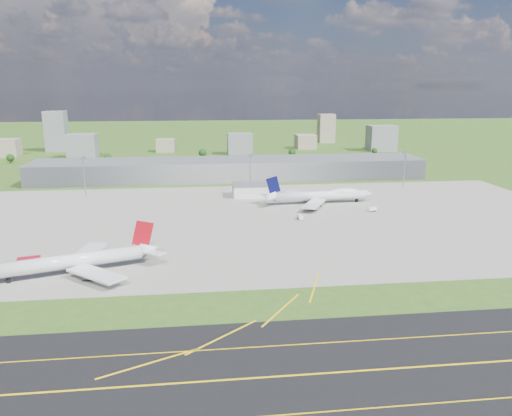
{
  "coord_description": "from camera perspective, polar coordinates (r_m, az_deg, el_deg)",
  "views": [
    {
      "loc": [
        -26.03,
        -219.61,
        70.71
      ],
      "look_at": [
        3.88,
        30.46,
        9.0
      ],
      "focal_mm": 35.0,
      "sensor_mm": 36.0,
      "label": 1
    }
  ],
  "objects": [
    {
      "name": "airliner_red_twin",
      "position": [
        205.88,
        -19.83,
        -5.73
      ],
      "size": [
        65.18,
        49.61,
        18.37
      ],
      "rotation": [
        0.0,
        0.0,
        3.46
      ],
      "color": "silver",
      "rests_on": "ground"
    },
    {
      "name": "ops_building",
      "position": [
        328.48,
        -0.38,
        2.05
      ],
      "size": [
        26.0,
        16.0,
        8.0
      ],
      "primitive_type": "cube",
      "color": "silver",
      "rests_on": "ground"
    },
    {
      "name": "terminal",
      "position": [
        390.64,
        -2.92,
        4.44
      ],
      "size": [
        300.0,
        42.0,
        15.0
      ],
      "primitive_type": "cube",
      "color": "gray",
      "rests_on": "ground"
    },
    {
      "name": "mast_east",
      "position": [
        368.92,
        16.64,
        4.93
      ],
      "size": [
        3.5,
        2.0,
        25.9
      ],
      "color": "gray",
      "rests_on": "ground"
    },
    {
      "name": "van_white_near",
      "position": [
        272.02,
        5.05,
        -1.08
      ],
      "size": [
        2.61,
        5.1,
        2.52
      ],
      "rotation": [
        0.0,
        0.0,
        1.65
      ],
      "color": "white",
      "rests_on": "ground"
    },
    {
      "name": "bldg_cw",
      "position": [
        564.25,
        -10.31,
        7.06
      ],
      "size": [
        20.0,
        18.0,
        14.0
      ],
      "primitive_type": "cube",
      "color": "gray",
      "rests_on": "ground"
    },
    {
      "name": "bldg_c",
      "position": [
        534.95,
        -1.86,
        7.35
      ],
      "size": [
        26.0,
        20.0,
        22.0
      ],
      "primitive_type": "cube",
      "color": "slate",
      "rests_on": "ground"
    },
    {
      "name": "bldg_w",
      "position": [
        535.19,
        -19.21,
        6.71
      ],
      "size": [
        28.0,
        22.0,
        24.0
      ],
      "primitive_type": "cube",
      "color": "slate",
      "rests_on": "ground"
    },
    {
      "name": "tree_e",
      "position": [
        508.05,
        4.16,
        6.36
      ],
      "size": [
        7.65,
        7.65,
        9.35
      ],
      "color": "#382314",
      "rests_on": "ground"
    },
    {
      "name": "bldg_tall_w",
      "position": [
        601.69,
        -21.85,
        8.15
      ],
      "size": [
        22.0,
        20.0,
        44.0
      ],
      "primitive_type": "cube",
      "color": "slate",
      "rests_on": "ground"
    },
    {
      "name": "tug_yellow",
      "position": [
        219.99,
        -13.22,
        -5.12
      ],
      "size": [
        3.6,
        3.58,
        1.64
      ],
      "rotation": [
        0.0,
        0.0,
        0.77
      ],
      "color": "#C0B10B",
      "rests_on": "ground"
    },
    {
      "name": "mast_center",
      "position": [
        340.69,
        -0.67,
        4.82
      ],
      "size": [
        3.5,
        2.0,
        25.9
      ],
      "color": "gray",
      "rests_on": "ground"
    },
    {
      "name": "ground",
      "position": [
        377.21,
        -2.75,
        2.95
      ],
      "size": [
        1400.0,
        1400.0,
        0.0
      ],
      "primitive_type": "plane",
      "color": "#30551A",
      "rests_on": "ground"
    },
    {
      "name": "mast_west",
      "position": [
        346.76,
        -19.1,
        4.22
      ],
      "size": [
        3.5,
        2.0,
        25.9
      ],
      "color": "gray",
      "rests_on": "ground"
    },
    {
      "name": "tree_c",
      "position": [
        503.84,
        -6.11,
        6.29
      ],
      "size": [
        8.1,
        8.1,
        9.9
      ],
      "color": "#382314",
      "rests_on": "ground"
    },
    {
      "name": "bldg_tall_e",
      "position": [
        653.26,
        8.03,
        9.01
      ],
      "size": [
        20.0,
        18.0,
        36.0
      ],
      "primitive_type": "cube",
      "color": "gray",
      "rests_on": "ground"
    },
    {
      "name": "tree_w",
      "position": [
        496.22,
        -16.58,
        5.57
      ],
      "size": [
        6.75,
        6.75,
        8.25
      ],
      "color": "#382314",
      "rests_on": "ground"
    },
    {
      "name": "tree_far_e",
      "position": [
        541.87,
        13.4,
        6.38
      ],
      "size": [
        6.3,
        6.3,
        7.7
      ],
      "color": "#382314",
      "rests_on": "ground"
    },
    {
      "name": "fire_truck",
      "position": [
        221.39,
        -24.49,
        -5.63
      ],
      "size": [
        9.12,
        4.97,
        3.81
      ],
      "rotation": [
        0.0,
        0.0,
        0.21
      ],
      "color": "#A70B20",
      "rests_on": "ground"
    },
    {
      "name": "airliner_blue_quad",
      "position": [
        309.94,
        7.43,
        1.42
      ],
      "size": [
        69.46,
        54.48,
        18.14
      ],
      "rotation": [
        0.0,
        0.0,
        0.04
      ],
      "color": "silver",
      "rests_on": "ground"
    },
    {
      "name": "tree_far_w",
      "position": [
        523.71,
        -26.27,
        5.16
      ],
      "size": [
        7.2,
        7.2,
        8.8
      ],
      "color": "#382314",
      "rests_on": "ground"
    },
    {
      "name": "taxiway",
      "position": [
        133.0,
        5.84,
        -18.42
      ],
      "size": [
        1400.0,
        60.0,
        0.06
      ],
      "primitive_type": "cube",
      "color": "black",
      "rests_on": "ground"
    },
    {
      "name": "bldg_ce",
      "position": [
        586.75,
        5.67,
        7.57
      ],
      "size": [
        22.0,
        24.0,
        16.0
      ],
      "primitive_type": "cube",
      "color": "gray",
      "rests_on": "ground"
    },
    {
      "name": "bldg_far_w",
      "position": [
        576.72,
        -26.59,
        6.18
      ],
      "size": [
        24.0,
        20.0,
        18.0
      ],
      "primitive_type": "cube",
      "color": "gray",
      "rests_on": "ground"
    },
    {
      "name": "apron",
      "position": [
        271.46,
        1.04,
        -1.32
      ],
      "size": [
        360.0,
        190.0,
        0.08
      ],
      "primitive_type": "cube",
      "color": "gray",
      "rests_on": "ground"
    },
    {
      "name": "bldg_e",
      "position": [
        580.38,
        14.14,
        7.75
      ],
      "size": [
        30.0,
        22.0,
        28.0
      ],
      "primitive_type": "cube",
      "color": "slate",
      "rests_on": "ground"
    },
    {
      "name": "van_white_far",
      "position": [
        296.12,
        13.14,
        -0.17
      ],
      "size": [
        5.25,
        3.88,
        2.47
      ],
      "rotation": [
        0.0,
        0.0,
        0.39
      ],
      "color": "white",
      "rests_on": "ground"
    }
  ]
}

